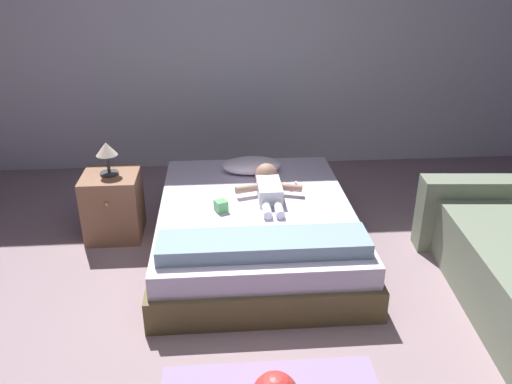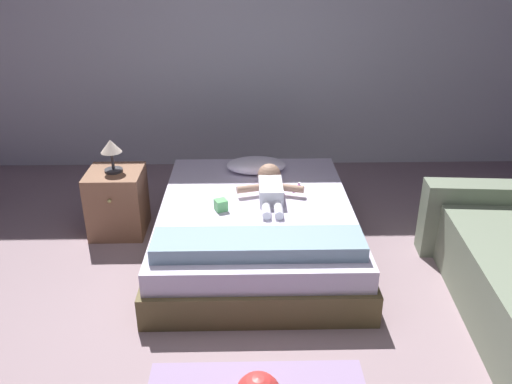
{
  "view_description": "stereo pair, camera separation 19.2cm",
  "coord_description": "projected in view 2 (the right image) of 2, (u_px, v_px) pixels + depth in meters",
  "views": [
    {
      "loc": [
        -0.0,
        -2.35,
        2.11
      ],
      "look_at": [
        0.27,
        1.15,
        0.48
      ],
      "focal_mm": 36.56,
      "sensor_mm": 36.0,
      "label": 1
    },
    {
      "loc": [
        0.19,
        -2.36,
        2.11
      ],
      "look_at": [
        0.27,
        1.15,
        0.48
      ],
      "focal_mm": 36.56,
      "sensor_mm": 36.0,
      "label": 2
    }
  ],
  "objects": [
    {
      "name": "bed",
      "position": [
        256.0,
        227.0,
        3.99
      ],
      "size": [
        1.48,
        1.95,
        0.38
      ],
      "color": "brown",
      "rests_on": "ground_plane"
    },
    {
      "name": "toothbrush",
      "position": [
        297.0,
        187.0,
        4.17
      ],
      "size": [
        0.08,
        0.16,
        0.02
      ],
      "color": "#B43EA1",
      "rests_on": "bed"
    },
    {
      "name": "pillow",
      "position": [
        256.0,
        165.0,
        4.43
      ],
      "size": [
        0.5,
        0.26,
        0.14
      ],
      "color": "silver",
      "rests_on": "bed"
    },
    {
      "name": "ground_plane",
      "position": [
        215.0,
        351.0,
        3.02
      ],
      "size": [
        8.0,
        8.0,
        0.0
      ],
      "primitive_type": "plane",
      "color": "gray"
    },
    {
      "name": "baby",
      "position": [
        270.0,
        186.0,
        4.03
      ],
      "size": [
        0.53,
        0.69,
        0.19
      ],
      "color": "white",
      "rests_on": "bed"
    },
    {
      "name": "wall_behind_bed",
      "position": [
        225.0,
        30.0,
        5.15
      ],
      "size": [
        8.0,
        0.12,
        2.81
      ],
      "primitive_type": "cube",
      "color": "silver",
      "rests_on": "ground_plane"
    },
    {
      "name": "nightstand",
      "position": [
        118.0,
        202.0,
        4.22
      ],
      "size": [
        0.43,
        0.46,
        0.53
      ],
      "color": "#8B5F45",
      "rests_on": "ground_plane"
    },
    {
      "name": "blanket",
      "position": [
        258.0,
        244.0,
        3.28
      ],
      "size": [
        1.33,
        0.31,
        0.1
      ],
      "color": "#85A4B8",
      "rests_on": "bed"
    },
    {
      "name": "toy_block",
      "position": [
        221.0,
        205.0,
        3.8
      ],
      "size": [
        0.11,
        0.11,
        0.08
      ],
      "color": "#64C46E",
      "rests_on": "bed"
    },
    {
      "name": "lamp",
      "position": [
        111.0,
        150.0,
        4.03
      ],
      "size": [
        0.16,
        0.16,
        0.26
      ],
      "color": "#333338",
      "rests_on": "nightstand"
    }
  ]
}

